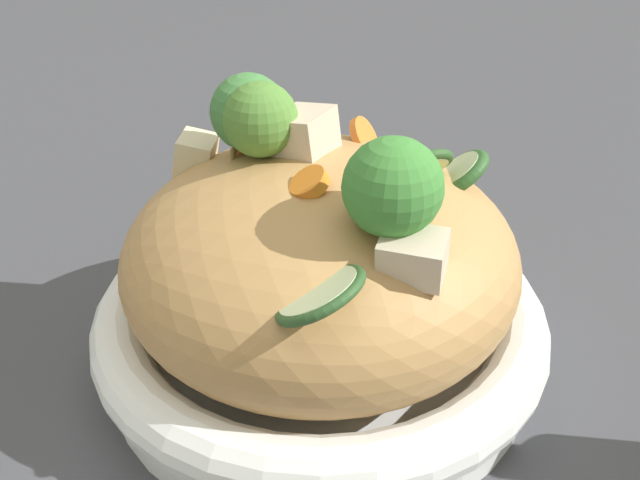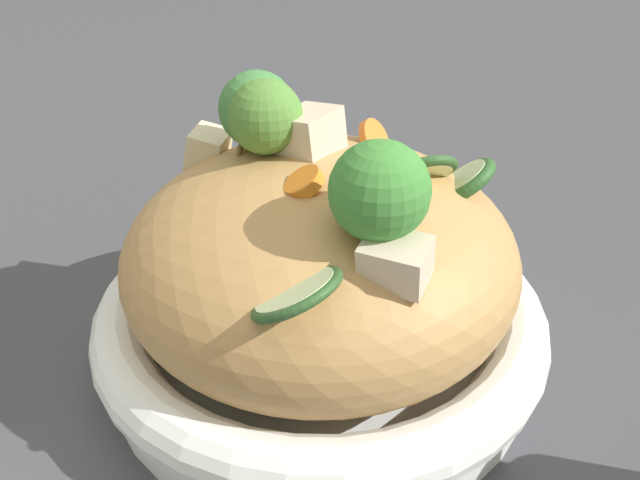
{
  "view_description": "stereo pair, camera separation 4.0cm",
  "coord_description": "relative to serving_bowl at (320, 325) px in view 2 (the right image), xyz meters",
  "views": [
    {
      "loc": [
        -0.0,
        -0.34,
        0.3
      ],
      "look_at": [
        0.0,
        0.0,
        0.09
      ],
      "focal_mm": 40.3,
      "sensor_mm": 36.0,
      "label": 1
    },
    {
      "loc": [
        0.04,
        -0.34,
        0.3
      ],
      "look_at": [
        0.0,
        0.0,
        0.09
      ],
      "focal_mm": 40.3,
      "sensor_mm": 36.0,
      "label": 2
    }
  ],
  "objects": [
    {
      "name": "zucchini_slices",
      "position": [
        0.04,
        -0.02,
        0.09
      ],
      "size": [
        0.12,
        0.16,
        0.04
      ],
      "color": "beige",
      "rests_on": "serving_bowl"
    },
    {
      "name": "noodle_heap",
      "position": [
        -0.0,
        0.0,
        0.05
      ],
      "size": [
        0.22,
        0.22,
        0.12
      ],
      "color": "#B5864D",
      "rests_on": "serving_bowl"
    },
    {
      "name": "broccoli_florets",
      "position": [
        -0.01,
        -0.01,
        0.12
      ],
      "size": [
        0.12,
        0.13,
        0.06
      ],
      "color": "#98B36E",
      "rests_on": "serving_bowl"
    },
    {
      "name": "carrot_coins",
      "position": [
        -0.0,
        0.02,
        0.1
      ],
      "size": [
        0.1,
        0.1,
        0.03
      ],
      "color": "orange",
      "rests_on": "serving_bowl"
    },
    {
      "name": "ground_plane",
      "position": [
        0.0,
        0.0,
        -0.03
      ],
      "size": [
        3.0,
        3.0,
        0.0
      ],
      "primitive_type": "plane",
      "color": "#3E3E43"
    },
    {
      "name": "serving_bowl",
      "position": [
        0.0,
        0.0,
        0.0
      ],
      "size": [
        0.27,
        0.27,
        0.05
      ],
      "color": "white",
      "rests_on": "ground_plane"
    },
    {
      "name": "chicken_chunks",
      "position": [
        -0.01,
        0.0,
        0.1
      ],
      "size": [
        0.15,
        0.15,
        0.05
      ],
      "color": "beige",
      "rests_on": "serving_bowl"
    }
  ]
}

